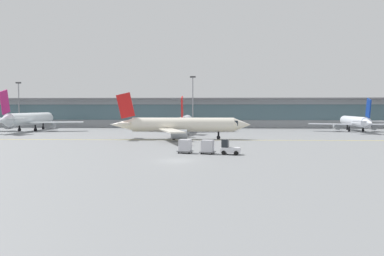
{
  "coord_description": "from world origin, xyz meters",
  "views": [
    {
      "loc": [
        4.41,
        -46.21,
        6.51
      ],
      "look_at": [
        0.88,
        18.68,
        3.0
      ],
      "focal_mm": 35.67,
      "sensor_mm": 36.0,
      "label": 1
    }
  ],
  "objects_px": {
    "apron_light_mast_0": "(19,103)",
    "cargo_dolly_trailing": "(185,146)",
    "cargo_dolly_lead": "(208,146)",
    "gate_airplane_2": "(355,122)",
    "taxiing_regional_jet": "(181,125)",
    "apron_light_mast_1": "(193,100)",
    "baggage_tug": "(229,148)",
    "gate_airplane_0": "(30,119)",
    "gate_airplane_1": "(185,121)"
  },
  "relations": [
    {
      "from": "gate_airplane_1",
      "to": "apron_light_mast_0",
      "type": "relative_size",
      "value": 1.88
    },
    {
      "from": "apron_light_mast_1",
      "to": "baggage_tug",
      "type": "bearing_deg",
      "value": -82.77
    },
    {
      "from": "gate_airplane_2",
      "to": "taxiing_regional_jet",
      "type": "relative_size",
      "value": 0.92
    },
    {
      "from": "gate_airplane_0",
      "to": "gate_airplane_1",
      "type": "distance_m",
      "value": 43.24
    },
    {
      "from": "gate_airplane_1",
      "to": "apron_light_mast_1",
      "type": "relative_size",
      "value": 1.71
    },
    {
      "from": "gate_airplane_0",
      "to": "gate_airplane_2",
      "type": "relative_size",
      "value": 1.22
    },
    {
      "from": "taxiing_regional_jet",
      "to": "baggage_tug",
      "type": "height_order",
      "value": "taxiing_regional_jet"
    },
    {
      "from": "gate_airplane_0",
      "to": "apron_light_mast_1",
      "type": "bearing_deg",
      "value": -69.88
    },
    {
      "from": "apron_light_mast_0",
      "to": "apron_light_mast_1",
      "type": "bearing_deg",
      "value": -2.06
    },
    {
      "from": "gate_airplane_0",
      "to": "gate_airplane_2",
      "type": "xyz_separation_m",
      "value": [
        89.29,
        2.81,
        -0.61
      ]
    },
    {
      "from": "gate_airplane_2",
      "to": "taxiing_regional_jet",
      "type": "height_order",
      "value": "taxiing_regional_jet"
    },
    {
      "from": "gate_airplane_0",
      "to": "cargo_dolly_trailing",
      "type": "relative_size",
      "value": 13.85
    },
    {
      "from": "gate_airplane_0",
      "to": "gate_airplane_1",
      "type": "bearing_deg",
      "value": -90.97
    },
    {
      "from": "baggage_tug",
      "to": "cargo_dolly_trailing",
      "type": "xyz_separation_m",
      "value": [
        -6.18,
        1.23,
        0.16
      ]
    },
    {
      "from": "gate_airplane_2",
      "to": "apron_light_mast_1",
      "type": "bearing_deg",
      "value": 75.78
    },
    {
      "from": "baggage_tug",
      "to": "apron_light_mast_0",
      "type": "height_order",
      "value": "apron_light_mast_0"
    },
    {
      "from": "gate_airplane_2",
      "to": "cargo_dolly_lead",
      "type": "height_order",
      "value": "gate_airplane_2"
    },
    {
      "from": "apron_light_mast_0",
      "to": "cargo_dolly_trailing",
      "type": "bearing_deg",
      "value": -48.8
    },
    {
      "from": "cargo_dolly_lead",
      "to": "gate_airplane_2",
      "type": "bearing_deg",
      "value": 64.35
    },
    {
      "from": "gate_airplane_0",
      "to": "apron_light_mast_0",
      "type": "xyz_separation_m",
      "value": [
        -13.06,
        19.35,
        4.84
      ]
    },
    {
      "from": "gate_airplane_0",
      "to": "taxiing_regional_jet",
      "type": "height_order",
      "value": "gate_airplane_0"
    },
    {
      "from": "apron_light_mast_0",
      "to": "cargo_dolly_lead",
      "type": "bearing_deg",
      "value": -47.58
    },
    {
      "from": "gate_airplane_2",
      "to": "apron_light_mast_0",
      "type": "xyz_separation_m",
      "value": [
        -102.35,
        16.54,
        5.45
      ]
    },
    {
      "from": "baggage_tug",
      "to": "gate_airplane_0",
      "type": "bearing_deg",
      "value": 147.73
    },
    {
      "from": "cargo_dolly_lead",
      "to": "apron_light_mast_0",
      "type": "distance_m",
      "value": 93.7
    },
    {
      "from": "cargo_dolly_trailing",
      "to": "apron_light_mast_1",
      "type": "height_order",
      "value": "apron_light_mast_1"
    },
    {
      "from": "apron_light_mast_0",
      "to": "apron_light_mast_1",
      "type": "xyz_separation_m",
      "value": [
        57.45,
        -2.06,
        0.77
      ]
    },
    {
      "from": "taxiing_regional_jet",
      "to": "apron_light_mast_1",
      "type": "bearing_deg",
      "value": 88.62
    },
    {
      "from": "gate_airplane_0",
      "to": "gate_airplane_1",
      "type": "xyz_separation_m",
      "value": [
        43.24,
        0.14,
        -0.49
      ]
    },
    {
      "from": "gate_airplane_1",
      "to": "cargo_dolly_lead",
      "type": "xyz_separation_m",
      "value": [
        6.73,
        -49.78,
        -1.73
      ]
    },
    {
      "from": "cargo_dolly_lead",
      "to": "gate_airplane_1",
      "type": "bearing_deg",
      "value": 108.92
    },
    {
      "from": "cargo_dolly_lead",
      "to": "apron_light_mast_1",
      "type": "distance_m",
      "value": 67.6
    },
    {
      "from": "gate_airplane_1",
      "to": "taxiing_regional_jet",
      "type": "height_order",
      "value": "taxiing_regional_jet"
    },
    {
      "from": "taxiing_regional_jet",
      "to": "cargo_dolly_trailing",
      "type": "height_order",
      "value": "taxiing_regional_jet"
    },
    {
      "from": "gate_airplane_2",
      "to": "taxiing_regional_jet",
      "type": "xyz_separation_m",
      "value": [
        -45.09,
        -27.88,
        0.22
      ]
    },
    {
      "from": "baggage_tug",
      "to": "apron_light_mast_0",
      "type": "xyz_separation_m",
      "value": [
        -66.01,
        69.57,
        7.22
      ]
    },
    {
      "from": "taxiing_regional_jet",
      "to": "apron_light_mast_0",
      "type": "bearing_deg",
      "value": 141.07
    },
    {
      "from": "taxiing_regional_jet",
      "to": "baggage_tug",
      "type": "distance_m",
      "value": 26.71
    },
    {
      "from": "gate_airplane_1",
      "to": "gate_airplane_2",
      "type": "distance_m",
      "value": 46.13
    },
    {
      "from": "cargo_dolly_trailing",
      "to": "gate_airplane_2",
      "type": "bearing_deg",
      "value": 61.84
    },
    {
      "from": "gate_airplane_1",
      "to": "taxiing_regional_jet",
      "type": "bearing_deg",
      "value": -177.97
    },
    {
      "from": "baggage_tug",
      "to": "apron_light_mast_1",
      "type": "xyz_separation_m",
      "value": [
        -8.56,
        67.51,
        7.98
      ]
    },
    {
      "from": "apron_light_mast_0",
      "to": "apron_light_mast_1",
      "type": "relative_size",
      "value": 0.91
    },
    {
      "from": "gate_airplane_2",
      "to": "apron_light_mast_1",
      "type": "xyz_separation_m",
      "value": [
        -44.9,
        14.47,
        6.21
      ]
    },
    {
      "from": "baggage_tug",
      "to": "apron_light_mast_1",
      "type": "relative_size",
      "value": 0.17
    },
    {
      "from": "apron_light_mast_0",
      "to": "gate_airplane_2",
      "type": "bearing_deg",
      "value": -9.18
    },
    {
      "from": "gate_airplane_0",
      "to": "cargo_dolly_trailing",
      "type": "distance_m",
      "value": 67.77
    },
    {
      "from": "gate_airplane_1",
      "to": "baggage_tug",
      "type": "xyz_separation_m",
      "value": [
        9.71,
        -50.37,
        -1.89
      ]
    },
    {
      "from": "gate_airplane_1",
      "to": "apron_light_mast_1",
      "type": "height_order",
      "value": "apron_light_mast_1"
    },
    {
      "from": "cargo_dolly_lead",
      "to": "apron_light_mast_1",
      "type": "relative_size",
      "value": 0.14
    }
  ]
}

